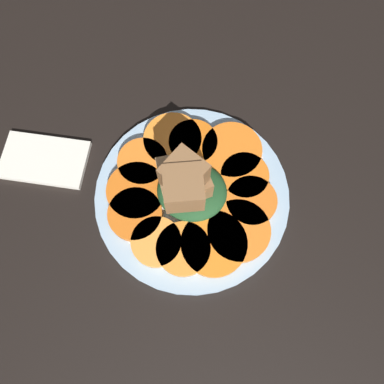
{
  "coord_description": "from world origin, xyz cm",
  "views": [
    {
      "loc": [
        -2.29,
        15.57,
        51.6
      ],
      "look_at": [
        0.0,
        0.0,
        4.1
      ],
      "focal_mm": 35.0,
      "sensor_mm": 36.0,
      "label": 1
    }
  ],
  "objects": [
    {
      "name": "carrot_slice_9",
      "position": [
        7.0,
        4.05,
        3.74
      ],
      "size": [
        7.21,
        7.21,
        1.28
      ],
      "primitive_type": "cylinder",
      "color": "orange",
      "rests_on": "plate"
    },
    {
      "name": "carrot_slice_1",
      "position": [
        -6.77,
        4.27,
        3.74
      ],
      "size": [
        8.28,
        8.28,
        1.28
      ],
      "primitive_type": "cylinder",
      "color": "orange",
      "rests_on": "plate"
    },
    {
      "name": "carrot_slice_2",
      "position": [
        -7.99,
        0.21,
        3.74
      ],
      "size": [
        6.86,
        6.86,
        1.28
      ],
      "primitive_type": "cylinder",
      "color": "orange",
      "rests_on": "plate"
    },
    {
      "name": "carrot_slice_8",
      "position": [
        7.46,
        0.82,
        3.74
      ],
      "size": [
        8.03,
        8.03,
        1.28
      ],
      "primitive_type": "cylinder",
      "color": "orange",
      "rests_on": "plate"
    },
    {
      "name": "carrot_slice_6",
      "position": [
        3.85,
        -7.36,
        3.74
      ],
      "size": [
        8.21,
        8.21,
        1.28
      ],
      "primitive_type": "cylinder",
      "color": "orange",
      "rests_on": "plate"
    },
    {
      "name": "carrot_slice_0",
      "position": [
        -3.79,
        6.42,
        3.74
      ],
      "size": [
        8.63,
        8.63,
        1.28
      ],
      "primitive_type": "cylinder",
      "color": "orange",
      "rests_on": "plate"
    },
    {
      "name": "carrot_slice_5",
      "position": [
        0.93,
        -7.37,
        3.74
      ],
      "size": [
        6.87,
        6.87,
        1.28
      ],
      "primitive_type": "cylinder",
      "color": "orange",
      "rests_on": "plate"
    },
    {
      "name": "napkin",
      "position": [
        21.66,
        -2.28,
        2.4
      ],
      "size": [
        12.04,
        7.22,
        0.8
      ],
      "color": "silver",
      "rests_on": "table_slab"
    },
    {
      "name": "carrot_slice_10",
      "position": [
        3.58,
        7.27,
        3.74
      ],
      "size": [
        6.55,
        6.55,
        1.28
      ],
      "primitive_type": "cylinder",
      "color": "#F99539",
      "rests_on": "plate"
    },
    {
      "name": "carrot_slice_7",
      "position": [
        7.41,
        -3.43,
        3.74
      ],
      "size": [
        6.93,
        6.93,
        1.28
      ],
      "primitive_type": "cylinder",
      "color": "orange",
      "rests_on": "plate"
    },
    {
      "name": "plate",
      "position": [
        0.0,
        0.0,
        2.52
      ],
      "size": [
        26.65,
        26.65,
        1.05
      ],
      "color": "#99B7D1",
      "rests_on": "table_slab"
    },
    {
      "name": "table_slab",
      "position": [
        0.0,
        0.0,
        1.0
      ],
      "size": [
        120.0,
        120.0,
        2.0
      ],
      "primitive_type": "cube",
      "color": "black",
      "rests_on": "ground"
    },
    {
      "name": "carrot_slice_11",
      "position": [
        0.33,
        7.65,
        3.74
      ],
      "size": [
        7.02,
        7.02,
        1.28
      ],
      "primitive_type": "cylinder",
      "color": "orange",
      "rests_on": "plate"
    },
    {
      "name": "fork",
      "position": [
        -1.14,
        -5.12,
        3.3
      ],
      "size": [
        17.16,
        4.31,
        0.4
      ],
      "rotation": [
        0.0,
        0.0,
        0.15
      ],
      "color": "silver",
      "rests_on": "plate"
    },
    {
      "name": "center_pile",
      "position": [
        0.47,
        0.39,
        7.81
      ],
      "size": [
        9.5,
        9.26,
        11.51
      ],
      "color": "#1E4723",
      "rests_on": "plate"
    },
    {
      "name": "carrot_slice_4",
      "position": [
        -4.6,
        -6.97,
        3.74
      ],
      "size": [
        8.4,
        8.4,
        1.28
      ],
      "primitive_type": "cylinder",
      "color": "orange",
      "rests_on": "plate"
    },
    {
      "name": "carrot_slice_3",
      "position": [
        -6.75,
        -3.44,
        3.74
      ],
      "size": [
        6.62,
        6.62,
        1.28
      ],
      "primitive_type": "cylinder",
      "color": "orange",
      "rests_on": "plate"
    }
  ]
}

